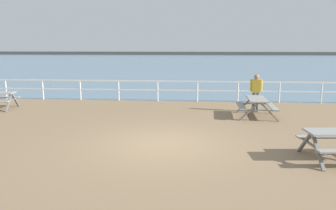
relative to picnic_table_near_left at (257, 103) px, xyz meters
name	(u,v)px	position (x,y,z in m)	size (l,w,h in m)	color
ground_plane	(163,147)	(-3.45, -4.14, -0.68)	(30.00, 24.00, 0.20)	#846B4C
sea_band	(191,61)	(-3.45, 48.61, -0.58)	(142.00, 90.00, 0.01)	slate
distant_shoreline	(193,55)	(-3.45, 91.61, -0.58)	(142.00, 6.00, 1.80)	#4C4C47
seaward_railing	(177,87)	(-3.45, 3.61, 0.17)	(23.07, 0.07, 1.08)	white
picnic_table_near_left	(257,103)	(0.00, 0.00, 0.00)	(1.60, 1.85, 0.80)	gray
visitor	(256,90)	(0.15, 1.10, 0.36)	(0.52, 0.28, 1.66)	slate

